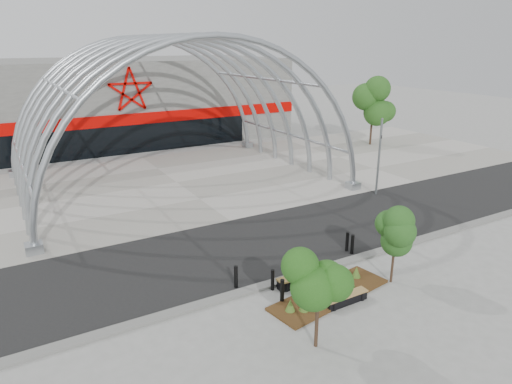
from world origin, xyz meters
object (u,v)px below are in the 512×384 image
Objects in this scene: bench_0 at (301,280)px; bench_1 at (346,299)px; street_tree_0 at (319,272)px; signal_pole at (379,156)px; street_tree_1 at (396,233)px; bollard_2 at (273,280)px.

bench_1 is at bearing -72.15° from bench_0.
bench_1 is at bearing 30.15° from street_tree_0.
street_tree_1 is (-7.75, -8.94, -0.40)m from signal_pole.
bench_0 is at bearing -147.17° from signal_pole.
bollard_2 is (-1.26, 0.24, 0.23)m from bench_0.
signal_pole is 14.25m from bench_1.
bollard_2 reaches higher than bench_1.
bench_0 is (1.93, 3.58, -2.55)m from street_tree_0.
street_tree_0 is 1.74× the size of bench_0.
street_tree_0 is 4.24× the size of bollard_2.
bench_1 is 2.12× the size of bollard_2.
signal_pole is 11.84m from street_tree_1.
signal_pole reaches higher than street_tree_0.
signal_pole reaches higher than bench_0.
bench_1 is (-10.52, -9.29, -2.45)m from signal_pole.
bench_0 is 2.18m from bench_1.
signal_pole is at bearing 29.29° from bollard_2.
signal_pole reaches higher than bench_1.
bollard_2 reaches higher than bench_0.
bench_0 is 1.15× the size of bench_1.
bollard_2 is at bearing 157.40° from street_tree_1.
signal_pole is 5.58× the size of bollard_2.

